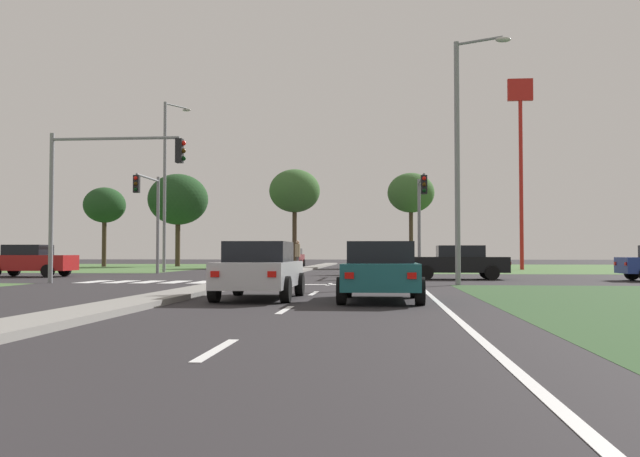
{
  "coord_description": "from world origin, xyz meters",
  "views": [
    {
      "loc": [
        5.52,
        -3.16,
        1.18
      ],
      "look_at": [
        2.78,
        27.41,
        2.28
      ],
      "focal_mm": 39.12,
      "sensor_mm": 36.0,
      "label": 1
    }
  ],
  "objects_px": {
    "street_lamp_third": "(167,178)",
    "treeline_third": "(295,191)",
    "traffic_signal_near_left": "(100,178)",
    "car_teal_second": "(381,271)",
    "fastfood_pole_sign": "(521,133)",
    "street_lamp_second": "(462,149)",
    "treeline_second": "(178,200)",
    "traffic_signal_far_right": "(421,206)",
    "treeline_near": "(105,206)",
    "car_maroon_near": "(292,257)",
    "car_black_fifth": "(458,262)",
    "treeline_fourth": "(411,193)",
    "car_red_fourth": "(30,260)",
    "pedestrian_at_median": "(298,251)",
    "traffic_signal_far_left": "(150,206)",
    "car_white_seventh": "(272,259)",
    "car_silver_eighth": "(260,270)",
    "car_navy_third": "(254,260)"
  },
  "relations": [
    {
      "from": "car_teal_second",
      "to": "car_silver_eighth",
      "type": "height_order",
      "value": "car_silver_eighth"
    },
    {
      "from": "traffic_signal_near_left",
      "to": "treeline_near",
      "type": "bearing_deg",
      "value": 112.05
    },
    {
      "from": "car_maroon_near",
      "to": "street_lamp_third",
      "type": "relative_size",
      "value": 0.38
    },
    {
      "from": "car_black_fifth",
      "to": "treeline_fourth",
      "type": "height_order",
      "value": "treeline_fourth"
    },
    {
      "from": "traffic_signal_near_left",
      "to": "car_teal_second",
      "type": "bearing_deg",
      "value": -39.76
    },
    {
      "from": "traffic_signal_far_left",
      "to": "traffic_signal_near_left",
      "type": "height_order",
      "value": "traffic_signal_near_left"
    },
    {
      "from": "car_black_fifth",
      "to": "treeline_second",
      "type": "height_order",
      "value": "treeline_second"
    },
    {
      "from": "car_maroon_near",
      "to": "fastfood_pole_sign",
      "type": "height_order",
      "value": "fastfood_pole_sign"
    },
    {
      "from": "car_white_seventh",
      "to": "traffic_signal_far_right",
      "type": "bearing_deg",
      "value": 129.7
    },
    {
      "from": "car_silver_eighth",
      "to": "traffic_signal_far_right",
      "type": "bearing_deg",
      "value": 75.3
    },
    {
      "from": "treeline_third",
      "to": "treeline_fourth",
      "type": "relative_size",
      "value": 1.05
    },
    {
      "from": "street_lamp_third",
      "to": "treeline_second",
      "type": "xyz_separation_m",
      "value": [
        -4.73,
        18.33,
        0.07
      ]
    },
    {
      "from": "street_lamp_second",
      "to": "pedestrian_at_median",
      "type": "distance_m",
      "value": 21.95
    },
    {
      "from": "street_lamp_third",
      "to": "treeline_third",
      "type": "xyz_separation_m",
      "value": [
        6.34,
        15.17,
        0.46
      ]
    },
    {
      "from": "car_silver_eighth",
      "to": "street_lamp_third",
      "type": "xyz_separation_m",
      "value": [
        -10.59,
        25.49,
        5.23
      ]
    },
    {
      "from": "street_lamp_second",
      "to": "traffic_signal_far_right",
      "type": "bearing_deg",
      "value": 94.27
    },
    {
      "from": "car_navy_third",
      "to": "car_silver_eighth",
      "type": "distance_m",
      "value": 24.86
    },
    {
      "from": "car_maroon_near",
      "to": "treeline_second",
      "type": "relative_size",
      "value": 0.49
    },
    {
      "from": "traffic_signal_far_left",
      "to": "car_white_seventh",
      "type": "bearing_deg",
      "value": 65.81
    },
    {
      "from": "pedestrian_at_median",
      "to": "fastfood_pole_sign",
      "type": "distance_m",
      "value": 18.66
    },
    {
      "from": "car_teal_second",
      "to": "treeline_near",
      "type": "relative_size",
      "value": 0.61
    },
    {
      "from": "pedestrian_at_median",
      "to": "treeline_near",
      "type": "xyz_separation_m",
      "value": [
        -19.0,
        13.84,
        4.12
      ]
    },
    {
      "from": "car_red_fourth",
      "to": "treeline_fourth",
      "type": "xyz_separation_m",
      "value": [
        20.1,
        24.65,
        5.37
      ]
    },
    {
      "from": "fastfood_pole_sign",
      "to": "treeline_fourth",
      "type": "height_order",
      "value": "fastfood_pole_sign"
    },
    {
      "from": "car_maroon_near",
      "to": "car_white_seventh",
      "type": "height_order",
      "value": "car_maroon_near"
    },
    {
      "from": "car_maroon_near",
      "to": "car_black_fifth",
      "type": "xyz_separation_m",
      "value": [
        11.34,
        -28.62,
        -0.03
      ]
    },
    {
      "from": "traffic_signal_near_left",
      "to": "street_lamp_third",
      "type": "height_order",
      "value": "street_lamp_third"
    },
    {
      "from": "pedestrian_at_median",
      "to": "treeline_second",
      "type": "distance_m",
      "value": 20.81
    },
    {
      "from": "car_red_fourth",
      "to": "traffic_signal_far_left",
      "type": "bearing_deg",
      "value": 135.64
    },
    {
      "from": "car_white_seventh",
      "to": "traffic_signal_far_left",
      "type": "xyz_separation_m",
      "value": [
        -5.19,
        -11.54,
        3.11
      ]
    },
    {
      "from": "treeline_second",
      "to": "car_red_fourth",
      "type": "bearing_deg",
      "value": -88.42
    },
    {
      "from": "street_lamp_second",
      "to": "pedestrian_at_median",
      "type": "height_order",
      "value": "street_lamp_second"
    },
    {
      "from": "car_silver_eighth",
      "to": "street_lamp_third",
      "type": "height_order",
      "value": "street_lamp_third"
    },
    {
      "from": "fastfood_pole_sign",
      "to": "treeline_near",
      "type": "distance_m",
      "value": 35.96
    },
    {
      "from": "treeline_second",
      "to": "treeline_fourth",
      "type": "distance_m",
      "value": 21.14
    },
    {
      "from": "car_maroon_near",
      "to": "treeline_fourth",
      "type": "distance_m",
      "value": 11.88
    },
    {
      "from": "car_navy_third",
      "to": "traffic_signal_near_left",
      "type": "xyz_separation_m",
      "value": [
        -3.29,
        -15.71,
        3.4
      ]
    },
    {
      "from": "car_black_fifth",
      "to": "treeline_third",
      "type": "relative_size",
      "value": 0.54
    },
    {
      "from": "car_white_seventh",
      "to": "treeline_second",
      "type": "distance_m",
      "value": 16.67
    },
    {
      "from": "traffic_signal_far_right",
      "to": "treeline_third",
      "type": "bearing_deg",
      "value": 114.68
    },
    {
      "from": "car_teal_second",
      "to": "fastfood_pole_sign",
      "type": "xyz_separation_m",
      "value": [
        10.07,
        34.05,
        9.18
      ]
    },
    {
      "from": "fastfood_pole_sign",
      "to": "street_lamp_second",
      "type": "bearing_deg",
      "value": -105.68
    },
    {
      "from": "fastfood_pole_sign",
      "to": "treeline_near",
      "type": "bearing_deg",
      "value": 166.25
    },
    {
      "from": "car_red_fourth",
      "to": "treeline_second",
      "type": "height_order",
      "value": "treeline_second"
    },
    {
      "from": "car_silver_eighth",
      "to": "car_white_seventh",
      "type": "bearing_deg",
      "value": 98.46
    },
    {
      "from": "traffic_signal_far_right",
      "to": "traffic_signal_near_left",
      "type": "height_order",
      "value": "traffic_signal_near_left"
    },
    {
      "from": "street_lamp_second",
      "to": "traffic_signal_far_left",
      "type": "bearing_deg",
      "value": 142.79
    },
    {
      "from": "fastfood_pole_sign",
      "to": "traffic_signal_far_right",
      "type": "bearing_deg",
      "value": -120.45
    },
    {
      "from": "car_maroon_near",
      "to": "traffic_signal_far_right",
      "type": "xyz_separation_m",
      "value": [
        10.01,
        -22.93,
        2.93
      ]
    },
    {
      "from": "car_maroon_near",
      "to": "treeline_fourth",
      "type": "height_order",
      "value": "treeline_fourth"
    }
  ]
}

